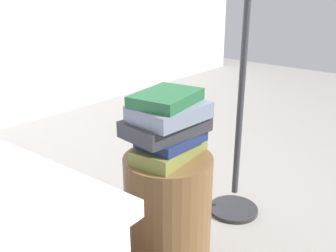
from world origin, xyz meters
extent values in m
cylinder|color=brown|center=(0.00, 0.00, 0.23)|extent=(0.34, 0.34, 0.46)
cube|color=olive|center=(0.01, 0.00, 0.49)|extent=(0.31, 0.19, 0.05)
cube|color=#19234C|center=(0.01, -0.01, 0.54)|extent=(0.23, 0.17, 0.04)
cube|color=#28282D|center=(0.00, 0.01, 0.59)|extent=(0.32, 0.23, 0.06)
cube|color=slate|center=(0.00, -0.01, 0.64)|extent=(0.27, 0.22, 0.06)
cube|color=#1E512D|center=(0.00, 0.01, 0.69)|extent=(0.27, 0.22, 0.04)
cylinder|color=#262628|center=(0.49, -0.02, 0.01)|extent=(0.24, 0.24, 0.02)
cylinder|color=#333338|center=(0.49, -0.02, 0.71)|extent=(0.03, 0.03, 1.20)
camera|label=1|loc=(-1.00, -0.84, 1.08)|focal=41.50mm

